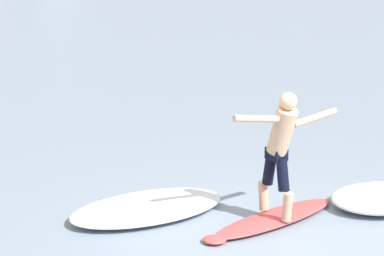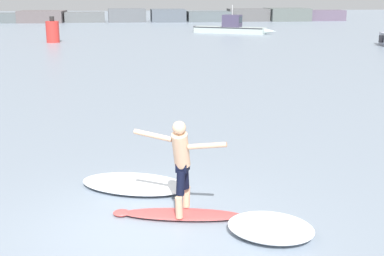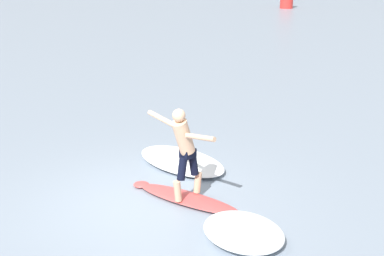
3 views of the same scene
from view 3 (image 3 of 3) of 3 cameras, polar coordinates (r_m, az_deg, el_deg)
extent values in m
plane|color=gray|center=(10.08, -5.01, -7.89)|extent=(200.00, 200.00, 0.00)
ellipsoid|color=#DC4846|center=(10.07, -0.44, -7.54)|extent=(2.27, 0.95, 0.09)
ellipsoid|color=#DC4846|center=(10.69, -5.44, -6.02)|extent=(0.36, 0.36, 0.08)
ellipsoid|color=#2D2D33|center=(10.07, -0.44, -7.54)|extent=(2.28, 0.97, 0.04)
cone|color=black|center=(9.69, 4.03, -9.42)|extent=(0.06, 0.06, 0.14)
cone|color=black|center=(9.88, 3.70, -8.84)|extent=(0.06, 0.06, 0.14)
cone|color=black|center=(9.65, 2.76, -9.55)|extent=(0.06, 0.06, 0.14)
cylinder|color=tan|center=(9.80, -1.54, -6.75)|extent=(0.18, 0.21, 0.41)
cylinder|color=black|center=(9.71, -1.05, -4.33)|extent=(0.22, 0.26, 0.45)
cylinder|color=tan|center=(10.14, 0.61, -5.83)|extent=(0.18, 0.21, 0.41)
cylinder|color=black|center=(9.90, 0.15, -3.85)|extent=(0.22, 0.26, 0.45)
cube|color=black|center=(9.71, -0.45, -2.70)|extent=(0.28, 0.31, 0.16)
cylinder|color=tan|center=(9.51, -0.92, -0.94)|extent=(0.43, 0.55, 0.70)
sphere|color=tan|center=(9.31, -1.41, 1.34)|extent=(0.23, 0.23, 0.23)
cylinder|color=tan|center=(9.10, 0.88, -1.00)|extent=(0.67, 0.36, 0.21)
cylinder|color=tan|center=(9.71, -3.25, 0.99)|extent=(0.68, 0.33, 0.20)
ellipsoid|color=white|center=(8.85, 5.51, -10.94)|extent=(1.89, 1.80, 0.26)
ellipsoid|color=white|center=(11.66, -1.13, -3.50)|extent=(2.57, 1.99, 0.20)
camera|label=1|loc=(13.74, -58.65, 9.91)|focal=85.00mm
camera|label=2|loc=(4.66, -73.61, -0.98)|focal=50.00mm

